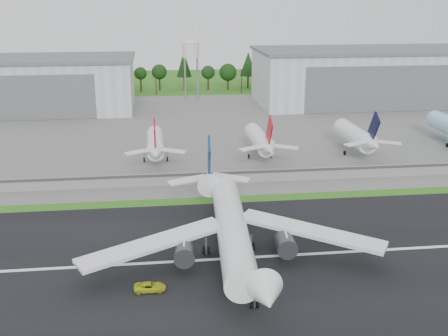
{
  "coord_description": "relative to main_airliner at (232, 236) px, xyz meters",
  "views": [
    {
      "loc": [
        -23.23,
        -86.48,
        48.07
      ],
      "look_at": [
        -7.3,
        40.0,
        9.0
      ],
      "focal_mm": 45.0,
      "sensor_mm": 36.0,
      "label": 1
    }
  ],
  "objects": [
    {
      "name": "ground",
      "position": [
        9.53,
        -9.56,
        -4.89
      ],
      "size": [
        600.0,
        600.0,
        0.0
      ],
      "primitive_type": "plane",
      "color": "#2D6217",
      "rests_on": "ground"
    },
    {
      "name": "runway",
      "position": [
        9.53,
        0.44,
        -4.84
      ],
      "size": [
        320.0,
        60.0,
        0.1
      ],
      "primitive_type": "cube",
      "color": "black",
      "rests_on": "ground"
    },
    {
      "name": "runway_centerline",
      "position": [
        9.53,
        0.44,
        -4.78
      ],
      "size": [
        220.0,
        1.0,
        0.02
      ],
      "primitive_type": "cube",
      "color": "white",
      "rests_on": "runway"
    },
    {
      "name": "apron",
      "position": [
        9.53,
        110.44,
        -4.84
      ],
      "size": [
        320.0,
        150.0,
        0.1
      ],
      "primitive_type": "cube",
      "color": "slate",
      "rests_on": "ground"
    },
    {
      "name": "blast_fence",
      "position": [
        9.53,
        45.42,
        -3.09
      ],
      "size": [
        240.0,
        0.61,
        3.5
      ],
      "color": "gray",
      "rests_on": "ground"
    },
    {
      "name": "hangar_west",
      "position": [
        -70.47,
        155.35,
        6.74
      ],
      "size": [
        97.0,
        44.0,
        23.2
      ],
      "color": "silver",
      "rests_on": "ground"
    },
    {
      "name": "hangar_east",
      "position": [
        84.53,
        155.35,
        7.73
      ],
      "size": [
        102.0,
        47.0,
        25.2
      ],
      "color": "silver",
      "rests_on": "ground"
    },
    {
      "name": "water_tower",
      "position": [
        4.53,
        175.44,
        19.66
      ],
      "size": [
        8.4,
        8.4,
        29.4
      ],
      "color": "#99999E",
      "rests_on": "ground"
    },
    {
      "name": "utility_poles",
      "position": [
        9.53,
        190.44,
        -4.89
      ],
      "size": [
        230.0,
        3.0,
        12.0
      ],
      "primitive_type": null,
      "color": "black",
      "rests_on": "ground"
    },
    {
      "name": "treeline",
      "position": [
        9.53,
        205.44,
        -4.89
      ],
      "size": [
        320.0,
        16.0,
        22.0
      ],
      "primitive_type": null,
      "color": "black",
      "rests_on": "ground"
    },
    {
      "name": "main_airliner",
      "position": [
        0.0,
        0.0,
        0.0
      ],
      "size": [
        57.16,
        59.24,
        18.17
      ],
      "rotation": [
        0.0,
        0.0,
        3.08
      ],
      "color": "white",
      "rests_on": "runway"
    },
    {
      "name": "ground_vehicle",
      "position": [
        -15.55,
        -10.01,
        -4.04
      ],
      "size": [
        5.42,
        2.52,
        1.5
      ],
      "primitive_type": "imported",
      "rotation": [
        0.0,
        0.0,
        1.57
      ],
      "color": "#B5C717",
      "rests_on": "runway"
    },
    {
      "name": "parked_jet_red_a",
      "position": [
        -13.84,
        66.94,
        0.99
      ],
      "size": [
        7.36,
        31.29,
        16.37
      ],
      "color": "white",
      "rests_on": "ground"
    },
    {
      "name": "parked_jet_red_b",
      "position": [
        18.24,
        66.95,
        1.03
      ],
      "size": [
        7.36,
        31.29,
        16.41
      ],
      "color": "white",
      "rests_on": "ground"
    },
    {
      "name": "parked_jet_navy",
      "position": [
        48.94,
        67.01,
        1.34
      ],
      "size": [
        7.36,
        31.29,
        16.74
      ],
      "color": "white",
      "rests_on": "ground"
    }
  ]
}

